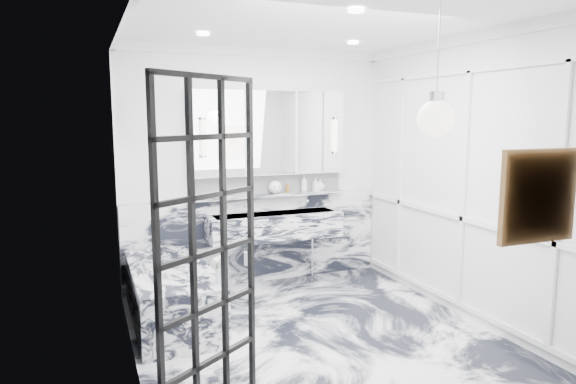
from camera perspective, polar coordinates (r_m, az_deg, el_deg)
name	(u,v)px	position (r m, az deg, el deg)	size (l,w,h in m)	color
floor	(318,338)	(4.90, 3.35, -15.91)	(3.60, 3.60, 0.00)	white
ceiling	(321,22)	(4.53, 3.67, 18.37)	(3.60, 3.60, 0.00)	white
wall_back	(256,168)	(6.17, -3.62, 2.69)	(3.60, 3.60, 0.00)	white
wall_front	(457,229)	(3.00, 18.31, -3.93)	(3.60, 3.60, 0.00)	white
wall_left	(129,198)	(4.09, -17.22, -0.63)	(3.60, 3.60, 0.00)	white
wall_right	(466,179)	(5.38, 19.14, 1.38)	(3.60, 3.60, 0.00)	white
marble_clad_back	(257,239)	(6.29, -3.48, -5.28)	(3.18, 0.05, 1.05)	white
marble_clad_left	(132,206)	(4.10, -16.97, -1.45)	(0.02, 3.56, 2.68)	white
panel_molding	(464,189)	(5.38, 18.93, 0.31)	(0.03, 3.40, 2.30)	white
soap_bottle_a	(304,183)	(6.32, 1.80, 0.96)	(0.08, 0.08, 0.21)	#8C5919
soap_bottle_b	(316,184)	(6.38, 3.09, 0.87)	(0.08, 0.08, 0.17)	#4C4C51
soap_bottle_c	(320,185)	(6.41, 3.60, 0.78)	(0.11, 0.11, 0.15)	silver
face_pot	(275,187)	(6.18, -1.46, 0.52)	(0.16, 0.16, 0.16)	white
amber_bottle	(288,189)	(6.24, -0.04, 0.37)	(0.04, 0.04, 0.10)	#8C5919
flower_vase	(220,276)	(4.64, -7.61, -9.29)	(0.08, 0.08, 0.12)	silver
crittall_door	(209,252)	(3.43, -8.77, -6.65)	(0.88, 0.04, 2.27)	black
artwork	(539,196)	(3.43, 26.07, -0.40)	(0.47, 0.05, 0.47)	#C87514
pendant_light	(436,119)	(3.43, 16.10, 7.84)	(0.23, 0.23, 0.23)	white
trough_sink	(275,226)	(6.09, -1.50, -3.75)	(1.60, 0.45, 0.30)	silver
ledge	(270,195)	(6.18, -2.04, -0.37)	(1.90, 0.14, 0.04)	silver
subway_tile	(268,184)	(6.22, -2.24, 0.94)	(1.90, 0.03, 0.23)	white
mirror_cabinet	(269,133)	(6.12, -2.10, 6.60)	(1.90, 0.16, 1.00)	white
sconce_left	(203,138)	(5.80, -9.47, 5.99)	(0.07, 0.07, 0.40)	white
sconce_right	(335,135)	(6.35, 5.22, 6.28)	(0.07, 0.07, 0.40)	white
bathtub	(172,294)	(5.28, -12.79, -11.05)	(0.75, 1.65, 0.55)	silver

